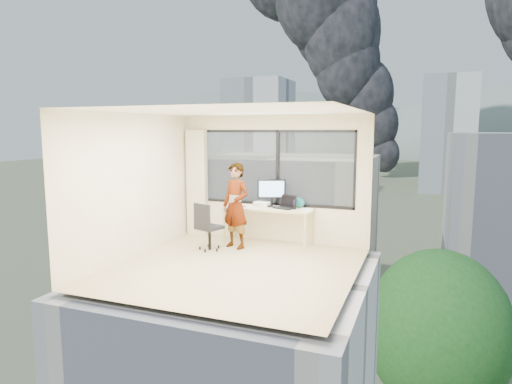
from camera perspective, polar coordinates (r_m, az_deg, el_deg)
The scene contains 25 objects.
floor at distance 7.65m, azimuth -2.71°, elevation -9.56°, with size 4.00×4.00×0.01m, color tan.
ceiling at distance 7.29m, azimuth -2.85°, elevation 10.31°, with size 4.00×4.00×0.01m, color white.
wall_front at distance 5.61m, azimuth -11.01°, elevation -2.48°, with size 4.00×0.01×2.60m, color beige.
wall_left at distance 8.36m, azimuth -15.44°, elevation 0.81°, with size 0.01×4.00×2.60m, color beige.
wall_right at distance 6.81m, azimuth 12.82°, elevation -0.69°, with size 0.01×4.00×2.60m, color beige.
window_wall at distance 9.17m, azimuth 2.52°, elevation 3.12°, with size 3.30×0.16×1.55m, color black, non-canonical shape.
curtain at distance 9.80m, azimuth -7.58°, elevation 1.17°, with size 0.45×0.14×2.30m, color beige.
desk at distance 9.04m, azimuth 1.50°, elevation -4.32°, with size 1.80×0.60×0.75m, color #CBBA88.
chair at distance 8.60m, azimuth -5.99°, elevation -4.35°, with size 0.48×0.48×0.94m, color black, non-canonical shape.
person at distance 8.67m, azimuth -2.61°, elevation -1.76°, with size 0.61×0.40×1.67m, color #2D2D33.
monitor at distance 9.02m, azimuth 1.99°, elevation -0.10°, with size 0.57×0.12×0.57m, color black, non-canonical shape.
game_console at distance 9.18m, azimuth 0.90°, elevation -1.49°, with size 0.33×0.28×0.08m, color white.
laptop at distance 8.83m, azimuth 3.65°, elevation -1.36°, with size 0.37×0.40×0.24m, color black, non-canonical shape.
cellphone at distance 9.07m, azimuth -1.68°, elevation -1.83°, with size 0.11×0.05×0.01m, color black.
pen_cup at distance 8.78m, azimuth 4.93°, elevation -1.92°, with size 0.07×0.07×0.09m, color black.
handbag at distance 8.96m, azimuth 5.43°, elevation -1.36°, with size 0.27×0.14×0.21m, color #0B4143.
exterior_ground at distance 127.75m, azimuth 19.40°, elevation 0.24°, with size 400.00×400.00×0.04m, color #515B3D.
near_bldg_a at distance 39.67m, azimuth 2.80°, elevation -5.55°, with size 16.00×12.00×14.00m, color beige.
far_tower_a at distance 108.54m, azimuth 0.44°, elevation 6.81°, with size 14.00×14.00×28.00m, color silver.
far_tower_b at distance 126.78m, azimuth 23.35°, elevation 6.79°, with size 13.00×13.00×30.00m, color silver.
far_tower_d at distance 168.92m, azimuth -1.00°, elevation 6.23°, with size 16.00×14.00×22.00m, color silver.
hill_a at distance 349.42m, azimuth 0.27°, elevation 5.35°, with size 288.00×216.00×90.00m, color slate.
tree_a at distance 36.50m, azimuth -12.06°, elevation -11.86°, with size 7.00×7.00×8.00m, color #1B4E1A, non-canonical shape.
tree_b at distance 27.38m, azimuth 22.13°, elevation -18.15°, with size 7.60×7.60×9.00m, color #1B4E1A, non-canonical shape.
smoke_plume_a at distance 161.43m, azimuth 16.87°, elevation 20.84°, with size 40.00×24.00×90.00m, color black, non-canonical shape.
Camera 1 is at (2.93, -6.67, 2.31)m, focal length 31.19 mm.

